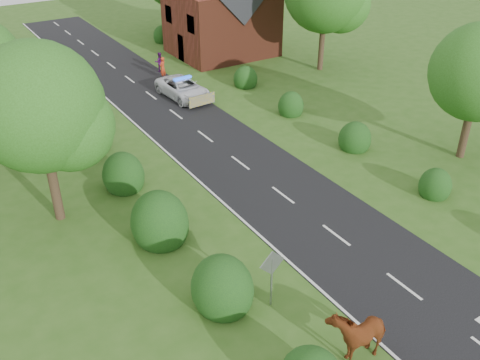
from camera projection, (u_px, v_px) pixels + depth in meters
ground at (404, 287)px, 20.95m from camera, size 120.00×120.00×0.00m
road at (213, 143)px, 31.87m from camera, size 6.00×70.00×0.02m
road_markings at (207, 163)px, 29.61m from camera, size 4.96×70.00×0.01m
hedgerow_left at (131, 186)px, 26.08m from camera, size 2.75×50.41×3.00m
hedgerow_right at (341, 132)px, 31.88m from camera, size 2.10×45.78×2.10m
tree_left_a at (46, 112)px, 22.38m from camera, size 5.74×5.60×8.38m
road_sign at (272, 270)px, 19.26m from camera, size 1.06×0.08×2.53m
house at (221, 9)px, 45.26m from camera, size 8.00×7.40×9.17m
cow at (357, 334)px, 17.73m from camera, size 2.37×1.28×1.67m
police_van at (183, 88)px, 37.77m from camera, size 2.58×5.09×1.51m
pedestrian_red at (163, 68)px, 41.14m from camera, size 0.74×0.67×1.69m
pedestrian_purple at (160, 62)px, 42.61m from camera, size 0.89×0.78×1.55m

